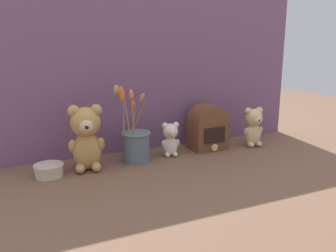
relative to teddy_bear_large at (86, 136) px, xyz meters
name	(u,v)px	position (x,y,z in m)	size (l,w,h in m)	color
ground_plane	(170,158)	(0.34, -0.01, -0.13)	(4.00, 4.00, 0.00)	brown
backdrop_wall	(154,62)	(0.34, 0.16, 0.25)	(1.43, 0.02, 0.77)	#704C70
teddy_bear_large	(86,136)	(0.00, 0.00, 0.00)	(0.14, 0.13, 0.25)	tan
teddy_bear_medium	(253,126)	(0.76, -0.01, -0.04)	(0.10, 0.09, 0.18)	#DBBC84
teddy_bear_small	(170,139)	(0.35, 0.02, -0.05)	(0.08, 0.07, 0.15)	beige
flower_vase	(136,142)	(0.20, 0.02, -0.05)	(0.15, 0.14, 0.31)	slate
vintage_radio	(208,128)	(0.55, 0.04, -0.03)	(0.16, 0.12, 0.20)	brown
decorative_tin_tall	(49,170)	(-0.14, -0.01, -0.11)	(0.10, 0.10, 0.05)	beige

